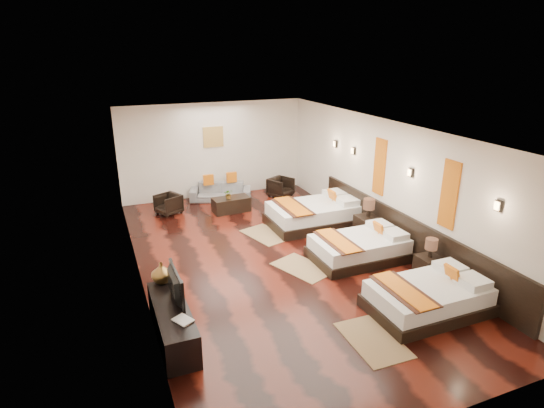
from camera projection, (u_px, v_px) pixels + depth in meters
name	position (u px, v px, depth m)	size (l,w,h in m)	color
floor	(275.00, 259.00, 9.50)	(5.50, 9.50, 0.01)	black
ceiling	(275.00, 129.00, 8.57)	(5.50, 9.50, 0.01)	white
back_wall	(214.00, 150.00, 13.18)	(5.50, 0.01, 2.80)	silver
left_wall	(135.00, 216.00, 8.06)	(0.01, 9.50, 2.80)	silver
right_wall	(387.00, 183.00, 10.01)	(0.01, 9.50, 2.80)	silver
headboard_panel	(404.00, 235.00, 9.62)	(0.08, 6.60, 0.90)	black
bed_near	(429.00, 297.00, 7.57)	(2.00, 1.26, 0.76)	black
bed_mid	(360.00, 247.00, 9.45)	(2.00, 1.26, 0.76)	black
bed_far	(314.00, 214.00, 11.27)	(2.26, 1.42, 0.86)	black
nightstand_a	(429.00, 265.00, 8.60)	(0.43, 0.43, 0.85)	black
nightstand_b	(367.00, 225.00, 10.42)	(0.50, 0.50, 0.99)	black
jute_mat_near	(373.00, 340.00, 6.88)	(0.75, 1.20, 0.01)	olive
jute_mat_mid	(302.00, 268.00, 9.13)	(0.75, 1.20, 0.01)	olive
jute_mat_far	(266.00, 235.00, 10.74)	(0.75, 1.20, 0.01)	olive
tv_console	(173.00, 323.00, 6.85)	(0.50, 1.80, 0.55)	black
tv	(171.00, 286.00, 6.86)	(0.89, 0.12, 0.51)	black
book	(177.00, 324.00, 6.33)	(0.21, 0.29, 0.03)	black
figurine	(162.00, 272.00, 7.42)	(0.35, 0.35, 0.36)	brown
sofa	(221.00, 192.00, 13.11)	(1.76, 0.69, 0.51)	slate
armchair_left	(168.00, 204.00, 12.01)	(0.59, 0.60, 0.55)	black
armchair_right	(281.00, 187.00, 13.39)	(0.63, 0.64, 0.59)	black
coffee_table	(231.00, 205.00, 12.21)	(1.00, 0.50, 0.40)	black
table_plant	(229.00, 194.00, 12.02)	(0.24, 0.21, 0.27)	#22521B
orange_panel_a	(449.00, 195.00, 8.25)	(0.04, 0.40, 1.30)	#D86014
orange_panel_b	(380.00, 167.00, 10.17)	(0.04, 0.40, 1.30)	#D86014
sconce_near	(498.00, 206.00, 7.23)	(0.07, 0.12, 0.18)	black
sconce_mid	(411.00, 172.00, 9.15)	(0.07, 0.12, 0.18)	black
sconce_far	(353.00, 151.00, 11.07)	(0.07, 0.12, 0.18)	black
sconce_lounge	(335.00, 144.00, 11.86)	(0.07, 0.12, 0.18)	black
gold_artwork	(213.00, 137.00, 13.03)	(0.60, 0.04, 0.60)	#AD873F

